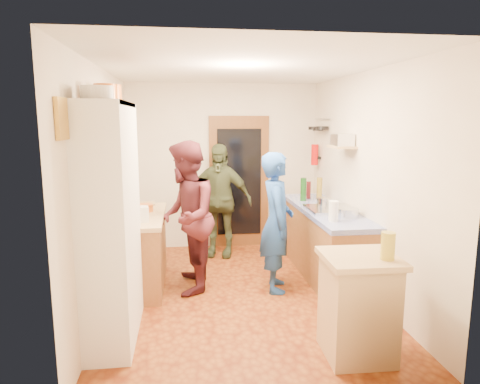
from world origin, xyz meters
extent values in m
cube|color=brown|center=(0.00, 0.00, -0.01)|extent=(3.00, 4.00, 0.02)
cube|color=silver|center=(0.00, 0.00, 2.61)|extent=(3.00, 4.00, 0.02)
cube|color=beige|center=(0.00, 2.01, 1.30)|extent=(3.00, 0.02, 2.60)
cube|color=beige|center=(0.00, -2.01, 1.30)|extent=(3.00, 0.02, 2.60)
cube|color=beige|center=(-1.51, 0.00, 1.30)|extent=(0.02, 4.00, 2.60)
cube|color=beige|center=(1.51, 0.00, 1.30)|extent=(0.02, 4.00, 2.60)
cube|color=brown|center=(0.25, 1.97, 1.05)|extent=(0.95, 0.06, 2.10)
cube|color=black|center=(0.25, 1.94, 1.05)|extent=(0.70, 0.02, 1.70)
cube|color=white|center=(-1.30, -0.80, 1.10)|extent=(0.40, 1.20, 2.20)
cube|color=white|center=(-1.30, -0.80, 2.18)|extent=(0.40, 1.14, 0.04)
cylinder|color=white|center=(-1.30, -1.16, 2.25)|extent=(0.26, 0.26, 0.11)
cylinder|color=orange|center=(-1.30, -0.79, 2.28)|extent=(0.19, 0.19, 0.15)
cylinder|color=orange|center=(-1.30, -0.45, 2.29)|extent=(0.19, 0.19, 0.17)
cube|color=brown|center=(-1.20, 0.45, 0.42)|extent=(0.60, 1.40, 0.85)
cube|color=tan|center=(-1.20, 0.45, 0.88)|extent=(0.64, 1.44, 0.05)
cube|color=white|center=(-1.15, 0.05, 0.99)|extent=(0.25, 0.19, 0.17)
cylinder|color=white|center=(-1.25, 0.22, 0.99)|extent=(0.18, 0.18, 0.18)
cylinder|color=orange|center=(-1.12, 0.61, 0.95)|extent=(0.25, 0.25, 0.09)
cube|color=tan|center=(-1.18, 1.04, 0.91)|extent=(0.32, 0.25, 0.02)
cube|color=brown|center=(1.20, 0.50, 0.42)|extent=(0.60, 2.20, 0.84)
cube|color=#1325A3|center=(1.20, 0.50, 0.87)|extent=(0.62, 2.22, 0.06)
cube|color=silver|center=(1.20, 0.33, 0.92)|extent=(0.55, 0.58, 0.04)
cylinder|color=silver|center=(1.15, 0.41, 1.00)|extent=(0.18, 0.18, 0.12)
cylinder|color=#143F14|center=(1.05, 1.04, 1.06)|extent=(0.09, 0.09, 0.33)
cylinder|color=#591419|center=(1.18, 1.21, 1.03)|extent=(0.08, 0.08, 0.25)
cylinder|color=olive|center=(1.31, 1.11, 1.06)|extent=(0.10, 0.10, 0.32)
cylinder|color=white|center=(1.05, -0.21, 1.02)|extent=(0.11, 0.11, 0.23)
cylinder|color=silver|center=(1.30, 0.00, 0.95)|extent=(0.27, 0.27, 0.10)
cube|color=tan|center=(0.84, -1.47, 0.43)|extent=(0.57, 0.57, 0.86)
cube|color=tan|center=(0.84, -1.47, 0.89)|extent=(0.64, 0.64, 0.05)
cube|color=white|center=(0.79, -1.42, 0.90)|extent=(0.36, 0.29, 0.02)
cylinder|color=#AD9E2D|center=(1.02, -1.59, 1.02)|extent=(0.12, 0.12, 0.23)
cylinder|color=silver|center=(1.46, 1.52, 2.05)|extent=(0.02, 0.65, 0.02)
cylinder|color=black|center=(1.40, 1.35, 1.92)|extent=(0.18, 0.18, 0.05)
cylinder|color=black|center=(1.40, 1.55, 1.90)|extent=(0.16, 0.16, 0.05)
cylinder|color=black|center=(1.40, 1.75, 1.91)|extent=(0.17, 0.17, 0.05)
cube|color=tan|center=(1.37, 0.45, 1.70)|extent=(0.26, 0.42, 0.03)
cube|color=silver|center=(1.37, 0.45, 1.79)|extent=(0.22, 0.30, 0.15)
cube|color=black|center=(1.47, 1.70, 1.45)|extent=(0.06, 0.10, 0.04)
cylinder|color=red|center=(1.41, 1.70, 1.50)|extent=(0.11, 0.11, 0.32)
cube|color=gold|center=(-1.48, -1.55, 2.05)|extent=(0.03, 0.25, 0.30)
imported|color=#1E4698|center=(0.49, 0.06, 0.84)|extent=(0.47, 0.65, 1.67)
imported|color=#4A1B22|center=(-0.58, 0.23, 0.90)|extent=(0.73, 0.91, 1.81)
imported|color=#394128|center=(-0.11, 1.49, 0.85)|extent=(1.07, 0.70, 1.70)
camera|label=1|loc=(-0.62, -4.77, 2.05)|focal=32.00mm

